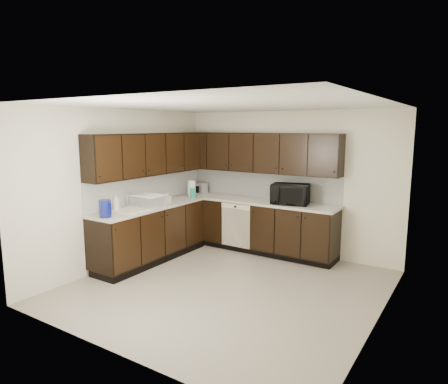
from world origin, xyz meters
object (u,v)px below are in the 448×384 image
object	(u,v)px
microwave	(290,194)
storage_bin	(148,201)
toaster_oven	(197,188)
blue_pitcher	(105,209)
sink	(137,212)

from	to	relation	value
microwave	storage_bin	xyz separation A→B (m)	(-1.85, -1.46, -0.07)
toaster_oven	blue_pitcher	xyz separation A→B (m)	(0.13, -2.39, 0.02)
microwave	blue_pitcher	bearing A→B (deg)	-140.48
microwave	sink	bearing A→B (deg)	-151.14
microwave	toaster_oven	bearing A→B (deg)	166.45
toaster_oven	storage_bin	size ratio (longest dim) A/B	0.66
sink	microwave	distance (m)	2.54
microwave	storage_bin	distance (m)	2.35
blue_pitcher	toaster_oven	bearing A→B (deg)	102.63
sink	storage_bin	world-z (taller)	sink
microwave	toaster_oven	distance (m)	1.96
toaster_oven	storage_bin	distance (m)	1.49
microwave	storage_bin	size ratio (longest dim) A/B	1.24
sink	blue_pitcher	bearing A→B (deg)	-85.18
sink	toaster_oven	size ratio (longest dim) A/B	2.52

